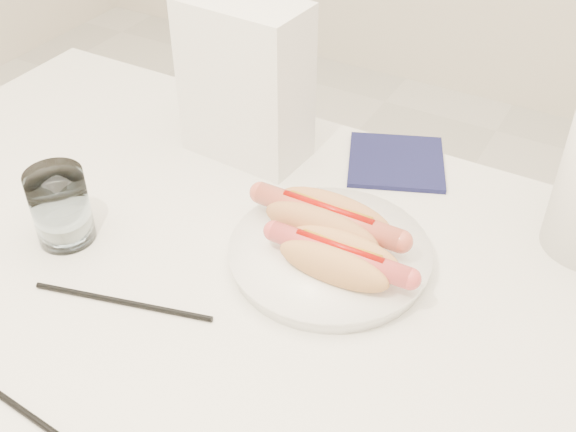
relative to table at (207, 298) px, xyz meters
The scene contains 9 objects.
table is the anchor object (origin of this frame).
plate 0.18m from the table, 31.92° to the left, with size 0.25×0.25×0.02m, color white.
hotdog_left 0.19m from the table, 41.21° to the left, with size 0.20×0.08×0.06m.
hotdog_right 0.20m from the table, 17.68° to the left, with size 0.18×0.07×0.05m.
water_glass 0.23m from the table, 166.94° to the right, with size 0.08×0.08×0.10m, color silver.
chopstick_near 0.13m from the table, 113.36° to the right, with size 0.01×0.01×0.23m, color black.
chopstick_far 0.29m from the table, 90.33° to the right, with size 0.01×0.01×0.23m, color black.
napkin_box 0.33m from the table, 109.91° to the left, with size 0.18×0.10×0.24m, color white.
navy_napkin 0.37m from the table, 69.66° to the left, with size 0.14×0.14×0.01m, color #12143A.
Camera 1 is at (0.42, -0.52, 1.36)m, focal length 43.55 mm.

